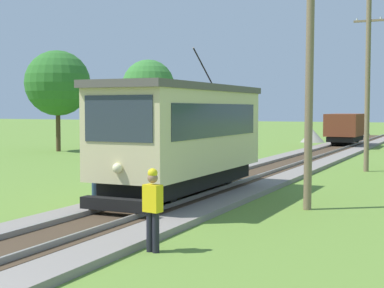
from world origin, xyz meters
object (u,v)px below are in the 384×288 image
utility_pole_mid (368,84)px  tree_left_far (58,83)px  tree_right_far (148,86)px  red_tram (183,134)px  utility_pole_near_tram (310,68)px  gravel_pile (312,136)px  track_worker (153,206)px  second_worker (94,173)px  freight_car (345,128)px

utility_pole_mid → tree_left_far: size_ratio=1.15×
utility_pole_mid → tree_right_far: 13.80m
red_tram → utility_pole_near_tram: 4.62m
red_tram → gravel_pile: (-3.97, 35.29, -1.60)m
utility_pole_near_tram → track_worker: utility_pole_near_tram is taller
red_tram → gravel_pile: size_ratio=3.93×
gravel_pile → tree_right_far: bearing=-104.6°
track_worker → tree_right_far: (-11.82, 21.13, 3.44)m
second_worker → gravel_pile: bearing=-110.9°
red_tram → freight_car: bearing=90.0°
utility_pole_mid → gravel_pile: 25.08m
tree_right_far → track_worker: bearing=-60.8°
red_tram → utility_pole_near_tram: size_ratio=1.03×
track_worker → tree_left_far: 30.90m
red_tram → track_worker: bearing=-69.6°
red_tram → freight_car: 29.44m
freight_car → track_worker: freight_car is taller
freight_car → gravel_pile: (-3.97, 5.86, -0.96)m
tree_left_far → utility_pole_mid: bearing=-12.0°
gravel_pile → track_worker: 42.34m
freight_car → utility_pole_mid: (4.14, -17.60, 2.64)m
red_tram → tree_right_far: size_ratio=1.41×
gravel_pile → track_worker: (6.41, -41.85, 0.39)m
red_tram → utility_pole_mid: (4.14, 11.84, 2.01)m
gravel_pile → freight_car: bearing=-55.9°
utility_pole_near_tram → utility_pole_mid: bearing=90.0°
freight_car → gravel_pile: size_ratio=2.39×
gravel_pile → tree_right_far: (-5.41, -20.72, 3.83)m
utility_pole_near_tram → tree_right_far: (-13.52, 14.48, 0.19)m
tree_left_far → track_worker: bearing=-48.7°
red_tram → tree_left_far: (-17.78, 16.49, 2.64)m
red_tram → utility_pole_mid: size_ratio=1.04×
track_worker → tree_left_far: tree_left_far is taller
freight_car → track_worker: size_ratio=2.91×
gravel_pile → tree_left_far: size_ratio=0.30×
utility_pole_mid → second_worker: bearing=-115.8°
red_tram → second_worker: red_tram is taller
freight_car → second_worker: (-2.37, -31.08, -0.57)m
utility_pole_near_tram → utility_pole_mid: utility_pole_near_tram is taller
freight_car → gravel_pile: bearing=124.1°
red_tram → track_worker: red_tram is taller
freight_car → utility_pole_mid: utility_pole_mid is taller
utility_pole_mid → tree_right_far: utility_pole_mid is taller
utility_pole_mid → gravel_pile: size_ratio=3.78×
freight_car → tree_left_far: tree_left_far is taller
tree_right_far → gravel_pile: bearing=75.4°
utility_pole_mid → tree_right_far: (-13.52, 2.74, 0.22)m
gravel_pile → tree_left_far: (-13.81, -18.80, 4.24)m
red_tram → tree_left_far: bearing=137.2°
red_tram → utility_pole_near_tram: utility_pole_near_tram is taller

